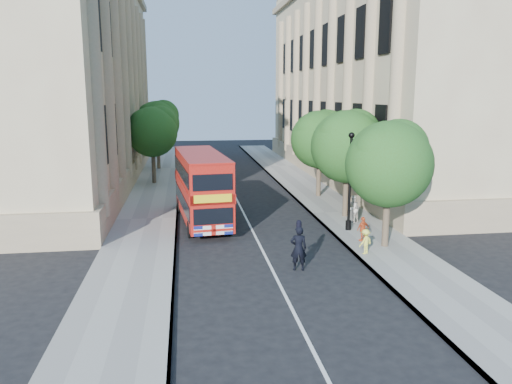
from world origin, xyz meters
name	(u,v)px	position (x,y,z in m)	size (l,w,h in m)	color
ground	(276,277)	(0.00, 0.00, 0.00)	(120.00, 120.00, 0.00)	black
pavement_right	(339,213)	(5.75, 10.00, 0.06)	(3.50, 80.00, 0.12)	gray
pavement_left	(147,219)	(-5.75, 10.00, 0.06)	(3.50, 80.00, 0.12)	gray
building_right	(383,73)	(13.80, 24.00, 9.00)	(12.00, 38.00, 18.00)	tan
building_left	(51,71)	(-13.80, 24.00, 9.00)	(12.00, 38.00, 18.00)	tan
tree_right_near	(390,159)	(5.84, 3.03, 4.25)	(4.00, 4.00, 6.08)	#473828
tree_right_mid	(348,143)	(5.84, 9.03, 4.45)	(4.20, 4.20, 6.37)	#473828
tree_right_far	(320,136)	(5.84, 15.03, 4.31)	(4.00, 4.00, 6.15)	#473828
tree_left_far	(153,129)	(-5.96, 22.03, 4.44)	(4.00, 4.00, 6.30)	#473828
tree_left_back	(158,120)	(-5.96, 30.03, 4.71)	(4.20, 4.20, 6.65)	#473828
lamp_post	(350,185)	(5.00, 6.00, 2.51)	(0.32, 0.32, 5.16)	black
double_decker_bus	(201,185)	(-2.60, 9.13, 2.14)	(3.01, 8.56, 3.88)	#A2120B
box_van	(214,191)	(-1.81, 10.63, 1.52)	(2.48, 5.54, 3.11)	black
police_constable	(299,248)	(1.07, 0.68, 0.94)	(0.68, 0.45, 1.88)	black
woman_pedestrian	(353,209)	(5.75, 7.46, 0.89)	(0.75, 0.58, 1.54)	beige
child_a	(363,229)	(5.04, 3.92, 0.73)	(0.71, 0.30, 1.21)	#D45225
child_b	(365,241)	(4.46, 2.02, 0.69)	(0.74, 0.42, 1.14)	#E0E04C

